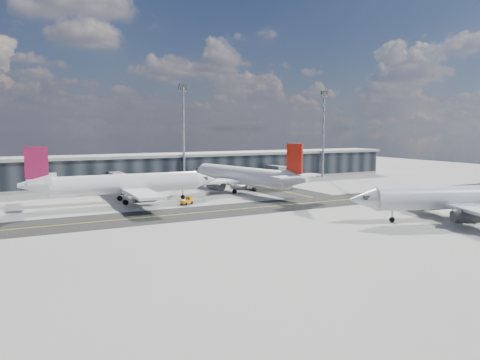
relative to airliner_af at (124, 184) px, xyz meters
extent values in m
plane|color=gray|center=(23.51, -22.95, -4.19)|extent=(300.00, 300.00, 0.00)
cube|color=black|center=(23.51, -18.95, -4.18)|extent=(180.00, 14.00, 0.02)
cube|color=black|center=(41.51, 12.05, -4.18)|extent=(14.00, 50.00, 0.02)
cube|color=yellow|center=(23.51, -18.95, -4.16)|extent=(180.00, 0.25, 0.01)
cube|color=yellow|center=(41.51, 12.05, -4.16)|extent=(0.25, 50.00, 0.01)
cube|color=black|center=(23.51, 32.05, -0.19)|extent=(150.00, 12.00, 8.00)
cube|color=gray|center=(23.51, 32.05, 4.21)|extent=(152.00, 13.00, 0.80)
cube|color=gray|center=(23.51, 32.05, -3.79)|extent=(150.00, 12.20, 0.80)
cube|color=gray|center=(3.51, 24.05, -0.69)|extent=(3.00, 10.00, 2.40)
cylinder|color=gray|center=(3.51, 19.05, -2.99)|extent=(0.60, 0.60, 2.40)
cube|color=gray|center=(53.51, 24.05, -0.69)|extent=(3.00, 10.00, 2.40)
cylinder|color=gray|center=(53.51, 19.05, -2.99)|extent=(0.60, 0.60, 2.40)
cylinder|color=gray|center=(23.51, 25.05, 9.81)|extent=(0.70, 0.70, 28.00)
cube|color=#2D2D30|center=(23.51, 25.05, 24.01)|extent=(2.50, 0.50, 1.40)
cylinder|color=gray|center=(73.51, 25.05, 9.81)|extent=(0.70, 0.70, 28.00)
cube|color=#2D2D30|center=(73.51, 25.05, 24.01)|extent=(2.50, 0.50, 1.40)
cylinder|color=white|center=(0.65, -0.03, 0.07)|extent=(32.10, 5.50, 4.26)
cone|color=white|center=(18.74, -0.73, 0.07)|extent=(5.49, 4.46, 4.26)
cone|color=white|center=(-17.98, 0.70, 0.71)|extent=(6.55, 4.51, 4.26)
cube|color=white|center=(1.71, -0.07, -0.99)|extent=(6.73, 36.40, 0.53)
cylinder|color=#2D2D30|center=(3.02, 6.28, -2.16)|extent=(4.57, 2.62, 2.45)
cylinder|color=#2D2D30|center=(2.53, -6.49, -2.16)|extent=(4.57, 2.62, 2.45)
cube|color=silver|center=(3.02, 6.28, -1.31)|extent=(2.15, 0.51, 0.85)
cube|color=silver|center=(2.53, -6.49, -1.31)|extent=(2.15, 0.51, 0.85)
cube|color=#73144A|center=(-17.45, 0.68, 5.19)|extent=(4.49, 0.65, 6.61)
cube|color=white|center=(-17.98, 0.70, 1.35)|extent=(3.48, 12.89, 0.37)
cube|color=#2D2D30|center=(18.21, -0.71, 0.50)|extent=(2.22, 2.42, 0.75)
cylinder|color=gray|center=(13.42, -0.52, -2.91)|extent=(0.27, 0.27, 2.13)
cylinder|color=black|center=(13.42, -0.52, -3.71)|extent=(0.97, 0.41, 0.96)
cylinder|color=black|center=(-0.29, 3.21, -3.60)|extent=(1.19, 0.58, 1.17)
cylinder|color=black|center=(-0.54, -3.18, -3.60)|extent=(1.19, 0.58, 1.17)
cylinder|color=white|center=(30.97, 3.26, 0.18)|extent=(11.12, 32.96, 4.37)
cone|color=white|center=(27.09, 21.42, 0.18)|extent=(5.41, 6.25, 4.37)
cone|color=white|center=(34.96, -15.43, 0.84)|extent=(5.64, 7.32, 4.37)
cube|color=white|center=(30.74, 4.33, -0.91)|extent=(37.46, 13.10, 0.55)
cylinder|color=#2D2D30|center=(24.10, 4.03, -2.11)|extent=(3.42, 5.01, 2.51)
cylinder|color=#2D2D30|center=(36.92, 6.77, -2.11)|extent=(3.42, 5.01, 2.51)
cube|color=silver|center=(24.10, 4.03, -1.24)|extent=(0.88, 2.23, 0.87)
cube|color=silver|center=(36.92, 6.77, -1.24)|extent=(0.88, 2.23, 0.87)
cube|color=red|center=(34.85, -14.90, 5.42)|extent=(1.44, 4.59, 6.77)
cube|color=white|center=(34.96, -15.43, 1.49)|extent=(13.46, 5.73, 0.38)
cube|color=#2D2D30|center=(27.20, 20.88, 0.62)|extent=(2.81, 2.64, 0.76)
cylinder|color=gray|center=(28.23, 16.08, -2.88)|extent=(0.31, 0.31, 2.18)
cylinder|color=black|center=(28.23, 16.08, -3.70)|extent=(0.58, 1.04, 0.98)
cylinder|color=black|center=(27.99, 1.51, -3.59)|extent=(0.79, 1.29, 1.20)
cylinder|color=black|center=(34.40, 2.88, -3.59)|extent=(0.79, 1.29, 1.20)
cylinder|color=silver|center=(47.94, -47.28, -0.05)|extent=(30.67, 14.27, 4.14)
cone|color=silver|center=(31.34, -41.41, -0.05)|extent=(6.26, 5.63, 4.14)
cube|color=silver|center=(46.96, -46.93, -1.08)|extent=(16.62, 34.92, 0.52)
cylinder|color=#2D2D30|center=(43.91, -52.45, -2.22)|extent=(4.89, 3.70, 2.38)
cylinder|color=#2D2D30|center=(48.06, -40.73, -2.22)|extent=(4.89, 3.70, 2.38)
cube|color=silver|center=(43.91, -52.45, -1.39)|extent=(2.09, 1.08, 0.83)
cube|color=silver|center=(48.06, -40.73, -1.39)|extent=(2.09, 1.08, 0.83)
cube|color=#2D2D30|center=(31.83, -41.58, 0.37)|extent=(2.71, 2.84, 0.72)
cylinder|color=gray|center=(36.22, -43.13, -2.95)|extent=(0.32, 0.32, 2.07)
cylinder|color=black|center=(36.22, -43.13, -3.72)|extent=(1.00, 0.65, 0.93)
cylinder|color=black|center=(47.88, -50.55, -3.62)|extent=(1.25, 0.87, 1.14)
cylinder|color=black|center=(49.95, -44.70, -3.62)|extent=(1.25, 0.87, 1.14)
cube|color=orange|center=(11.25, -8.74, -3.49)|extent=(3.08, 2.49, 0.65)
cube|color=orange|center=(11.98, -8.34, -2.88)|extent=(1.48, 1.55, 0.84)
cube|color=black|center=(11.98, -8.34, -2.56)|extent=(1.38, 1.47, 0.23)
cylinder|color=black|center=(11.77, -7.76, -3.86)|extent=(0.68, 0.52, 0.65)
cylinder|color=black|center=(12.36, -8.82, -3.86)|extent=(0.68, 0.52, 0.65)
cylinder|color=black|center=(10.14, -8.66, -3.86)|extent=(0.68, 0.52, 0.65)
cylinder|color=black|center=(10.72, -9.72, -3.86)|extent=(0.68, 0.52, 0.65)
imported|color=white|center=(33.72, 10.17, -3.38)|extent=(2.75, 5.86, 1.62)
camera|label=1|loc=(-24.49, -102.11, 12.06)|focal=35.00mm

